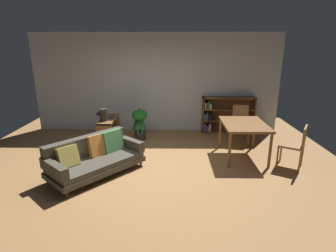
{
  "coord_description": "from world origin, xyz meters",
  "views": [
    {
      "loc": [
        0.42,
        -4.77,
        2.36
      ],
      "look_at": [
        0.35,
        0.36,
        0.81
      ],
      "focal_mm": 28.61,
      "sensor_mm": 36.0,
      "label": 1
    }
  ],
  "objects_px": {
    "fabric_couch": "(94,157)",
    "dining_table": "(244,127)",
    "potted_floor_plant": "(140,122)",
    "bookshelf": "(225,115)",
    "dining_chair_near": "(296,144)",
    "desk_speaker": "(104,115)",
    "dining_chair_far": "(240,122)",
    "open_laptop": "(107,116)",
    "media_console": "(109,130)"
  },
  "relations": [
    {
      "from": "fabric_couch",
      "to": "dining_table",
      "type": "height_order",
      "value": "dining_table"
    },
    {
      "from": "potted_floor_plant",
      "to": "bookshelf",
      "type": "relative_size",
      "value": 0.58
    },
    {
      "from": "dining_table",
      "to": "dining_chair_near",
      "type": "distance_m",
      "value": 1.05
    },
    {
      "from": "bookshelf",
      "to": "desk_speaker",
      "type": "bearing_deg",
      "value": -161.95
    },
    {
      "from": "desk_speaker",
      "to": "dining_table",
      "type": "relative_size",
      "value": 0.25
    },
    {
      "from": "dining_chair_near",
      "to": "dining_chair_far",
      "type": "bearing_deg",
      "value": 116.18
    },
    {
      "from": "fabric_couch",
      "to": "dining_chair_near",
      "type": "bearing_deg",
      "value": 4.06
    },
    {
      "from": "fabric_couch",
      "to": "open_laptop",
      "type": "height_order",
      "value": "fabric_couch"
    },
    {
      "from": "potted_floor_plant",
      "to": "dining_table",
      "type": "xyz_separation_m",
      "value": [
        2.38,
        -1.11,
        0.21
      ]
    },
    {
      "from": "media_console",
      "to": "dining_chair_far",
      "type": "relative_size",
      "value": 1.08
    },
    {
      "from": "media_console",
      "to": "bookshelf",
      "type": "xyz_separation_m",
      "value": [
        3.1,
        0.81,
        0.2
      ]
    },
    {
      "from": "dining_table",
      "to": "dining_chair_far",
      "type": "bearing_deg",
      "value": 80.38
    },
    {
      "from": "fabric_couch",
      "to": "bookshelf",
      "type": "distance_m",
      "value": 3.97
    },
    {
      "from": "open_laptop",
      "to": "potted_floor_plant",
      "type": "height_order",
      "value": "potted_floor_plant"
    },
    {
      "from": "open_laptop",
      "to": "potted_floor_plant",
      "type": "distance_m",
      "value": 0.85
    },
    {
      "from": "fabric_couch",
      "to": "open_laptop",
      "type": "bearing_deg",
      "value": 95.55
    },
    {
      "from": "open_laptop",
      "to": "bookshelf",
      "type": "relative_size",
      "value": 0.32
    },
    {
      "from": "bookshelf",
      "to": "open_laptop",
      "type": "bearing_deg",
      "value": -167.13
    },
    {
      "from": "fabric_couch",
      "to": "open_laptop",
      "type": "relative_size",
      "value": 3.94
    },
    {
      "from": "media_console",
      "to": "bookshelf",
      "type": "height_order",
      "value": "bookshelf"
    },
    {
      "from": "fabric_couch",
      "to": "desk_speaker",
      "type": "relative_size",
      "value": 6.23
    },
    {
      "from": "media_console",
      "to": "dining_chair_far",
      "type": "bearing_deg",
      "value": -0.77
    },
    {
      "from": "dining_table",
      "to": "bookshelf",
      "type": "bearing_deg",
      "value": 91.62
    },
    {
      "from": "fabric_couch",
      "to": "potted_floor_plant",
      "type": "bearing_deg",
      "value": 71.34
    },
    {
      "from": "fabric_couch",
      "to": "media_console",
      "type": "xyz_separation_m",
      "value": [
        -0.13,
        1.81,
        -0.04
      ]
    },
    {
      "from": "dining_chair_far",
      "to": "bookshelf",
      "type": "distance_m",
      "value": 0.88
    },
    {
      "from": "open_laptop",
      "to": "bookshelf",
      "type": "xyz_separation_m",
      "value": [
        3.16,
        0.72,
        -0.13
      ]
    },
    {
      "from": "dining_chair_far",
      "to": "bookshelf",
      "type": "height_order",
      "value": "bookshelf"
    },
    {
      "from": "fabric_couch",
      "to": "desk_speaker",
      "type": "xyz_separation_m",
      "value": [
        -0.18,
        1.59,
        0.41
      ]
    },
    {
      "from": "dining_table",
      "to": "media_console",
      "type": "bearing_deg",
      "value": 162.43
    },
    {
      "from": "desk_speaker",
      "to": "potted_floor_plant",
      "type": "distance_m",
      "value": 0.93
    },
    {
      "from": "open_laptop",
      "to": "dining_chair_far",
      "type": "bearing_deg",
      "value": -2.29
    },
    {
      "from": "bookshelf",
      "to": "fabric_couch",
      "type": "bearing_deg",
      "value": -138.64
    },
    {
      "from": "open_laptop",
      "to": "dining_table",
      "type": "height_order",
      "value": "dining_table"
    },
    {
      "from": "desk_speaker",
      "to": "bookshelf",
      "type": "distance_m",
      "value": 3.33
    },
    {
      "from": "fabric_couch",
      "to": "dining_chair_near",
      "type": "distance_m",
      "value": 3.93
    },
    {
      "from": "open_laptop",
      "to": "dining_chair_far",
      "type": "height_order",
      "value": "dining_chair_far"
    },
    {
      "from": "open_laptop",
      "to": "bookshelf",
      "type": "bearing_deg",
      "value": 12.87
    },
    {
      "from": "media_console",
      "to": "bookshelf",
      "type": "distance_m",
      "value": 3.22
    },
    {
      "from": "open_laptop",
      "to": "dining_table",
      "type": "xyz_separation_m",
      "value": [
        3.21,
        -1.09,
        0.07
      ]
    },
    {
      "from": "potted_floor_plant",
      "to": "dining_chair_near",
      "type": "bearing_deg",
      "value": -26.68
    },
    {
      "from": "fabric_couch",
      "to": "bookshelf",
      "type": "bearing_deg",
      "value": 41.36
    },
    {
      "from": "dining_chair_far",
      "to": "potted_floor_plant",
      "type": "bearing_deg",
      "value": 176.43
    },
    {
      "from": "desk_speaker",
      "to": "dining_chair_near",
      "type": "bearing_deg",
      "value": -17.74
    },
    {
      "from": "fabric_couch",
      "to": "dining_chair_far",
      "type": "height_order",
      "value": "dining_chair_far"
    },
    {
      "from": "desk_speaker",
      "to": "bookshelf",
      "type": "relative_size",
      "value": 0.2
    },
    {
      "from": "open_laptop",
      "to": "media_console",
      "type": "bearing_deg",
      "value": -59.04
    },
    {
      "from": "fabric_couch",
      "to": "dining_table",
      "type": "bearing_deg",
      "value": 14.95
    },
    {
      "from": "desk_speaker",
      "to": "bookshelf",
      "type": "height_order",
      "value": "bookshelf"
    },
    {
      "from": "media_console",
      "to": "desk_speaker",
      "type": "relative_size",
      "value": 3.41
    }
  ]
}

